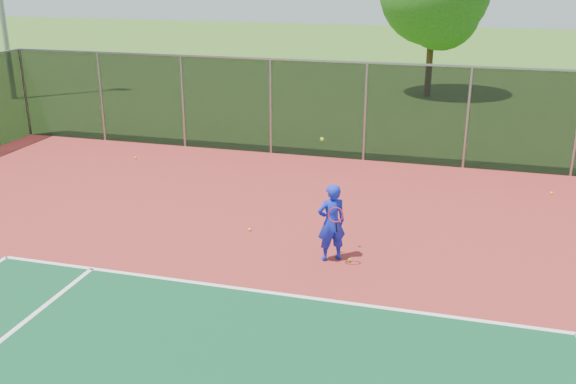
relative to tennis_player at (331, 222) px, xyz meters
name	(u,v)px	position (x,y,z in m)	size (l,w,h in m)	color
court_apron	(451,350)	(2.50, -2.71, -0.83)	(30.00, 20.00, 0.02)	maroon
fence_back	(467,117)	(2.50, 7.29, 0.72)	(30.00, 0.06, 3.03)	black
tennis_player	(331,222)	(0.00, 0.00, 0.00)	(0.71, 0.74, 2.54)	#1523CB
practice_ball_0	(552,193)	(4.81, 5.45, -0.79)	(0.07, 0.07, 0.07)	#C8E61A
practice_ball_1	(135,158)	(-7.39, 5.49, -0.79)	(0.07, 0.07, 0.07)	#C8E61A
practice_ball_2	(250,229)	(-2.09, 0.97, -0.79)	(0.07, 0.07, 0.07)	#C8E61A
practice_ball_4	(349,260)	(0.38, -0.01, -0.79)	(0.07, 0.07, 0.07)	#C8E61A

